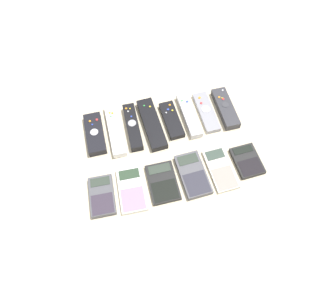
{
  "coord_description": "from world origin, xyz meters",
  "views": [
    {
      "loc": [
        -0.13,
        -0.52,
        0.94
      ],
      "look_at": [
        0.0,
        0.03,
        0.01
      ],
      "focal_mm": 35.0,
      "sensor_mm": 36.0,
      "label": 1
    }
  ],
  "objects": [
    {
      "name": "remote_6",
      "position": [
        0.16,
        0.13,
        0.01
      ],
      "size": [
        0.05,
        0.17,
        0.02
      ],
      "rotation": [
        0.0,
        0.0,
        0.02
      ],
      "color": "gray",
      "rests_on": "ground_plane"
    },
    {
      "name": "remote_5",
      "position": [
        0.1,
        0.13,
        0.01
      ],
      "size": [
        0.05,
        0.19,
        0.03
      ],
      "rotation": [
        0.0,
        0.0,
        0.03
      ],
      "color": "silver",
      "rests_on": "ground_plane"
    },
    {
      "name": "remote_4",
      "position": [
        0.04,
        0.12,
        0.01
      ],
      "size": [
        0.06,
        0.15,
        0.02
      ],
      "rotation": [
        0.0,
        0.0,
        0.05
      ],
      "color": "black",
      "rests_on": "ground_plane"
    },
    {
      "name": "calculator_2",
      "position": [
        -0.05,
        -0.1,
        0.01
      ],
      "size": [
        0.09,
        0.13,
        0.01
      ],
      "rotation": [
        0.0,
        0.0,
        -0.0
      ],
      "color": "black",
      "rests_on": "ground_plane"
    },
    {
      "name": "calculator_5",
      "position": [
        0.23,
        -0.09,
        0.01
      ],
      "size": [
        0.09,
        0.12,
        0.02
      ],
      "rotation": [
        0.0,
        0.0,
        0.05
      ],
      "color": "black",
      "rests_on": "ground_plane"
    },
    {
      "name": "remote_1",
      "position": [
        -0.16,
        0.13,
        0.01
      ],
      "size": [
        0.05,
        0.21,
        0.03
      ],
      "rotation": [
        0.0,
        0.0,
        0.01
      ],
      "color": "white",
      "rests_on": "ground_plane"
    },
    {
      "name": "calculator_0",
      "position": [
        -0.24,
        -0.1,
        0.01
      ],
      "size": [
        0.08,
        0.13,
        0.02
      ],
      "rotation": [
        0.0,
        0.0,
        -0.04
      ],
      "color": "#4C4C51",
      "rests_on": "ground_plane"
    },
    {
      "name": "remote_2",
      "position": [
        -0.1,
        0.12,
        0.01
      ],
      "size": [
        0.04,
        0.18,
        0.03
      ],
      "rotation": [
        0.0,
        0.0,
        -0.01
      ],
      "color": "black",
      "rests_on": "ground_plane"
    },
    {
      "name": "calculator_3",
      "position": [
        0.05,
        -0.1,
        0.01
      ],
      "size": [
        0.09,
        0.16,
        0.02
      ],
      "rotation": [
        0.0,
        0.0,
        0.05
      ],
      "color": "#4C4C51",
      "rests_on": "ground_plane"
    },
    {
      "name": "remote_0",
      "position": [
        -0.23,
        0.13,
        0.01
      ],
      "size": [
        0.06,
        0.16,
        0.03
      ],
      "rotation": [
        0.0,
        0.0,
        0.01
      ],
      "color": "black",
      "rests_on": "ground_plane"
    },
    {
      "name": "remote_3",
      "position": [
        -0.03,
        0.12,
        0.01
      ],
      "size": [
        0.07,
        0.21,
        0.03
      ],
      "rotation": [
        0.0,
        0.0,
        0.06
      ],
      "color": "black",
      "rests_on": "ground_plane"
    },
    {
      "name": "remote_7",
      "position": [
        0.23,
        0.12,
        0.01
      ],
      "size": [
        0.05,
        0.17,
        0.03
      ],
      "rotation": [
        0.0,
        0.0,
        0.01
      ],
      "color": "#333338",
      "rests_on": "ground_plane"
    },
    {
      "name": "calculator_1",
      "position": [
        -0.15,
        -0.1,
        0.01
      ],
      "size": [
        0.08,
        0.15,
        0.01
      ],
      "rotation": [
        0.0,
        0.0,
        -0.04
      ],
      "color": "silver",
      "rests_on": "ground_plane"
    },
    {
      "name": "calculator_4",
      "position": [
        0.14,
        -0.1,
        0.01
      ],
      "size": [
        0.08,
        0.16,
        0.01
      ],
      "rotation": [
        0.0,
        0.0,
        0.04
      ],
      "color": "beige",
      "rests_on": "ground_plane"
    },
    {
      "name": "ground_plane",
      "position": [
        0.0,
        0.0,
        0.0
      ],
      "size": [
        3.0,
        3.0,
        0.0
      ],
      "primitive_type": "plane",
      "color": "beige"
    }
  ]
}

